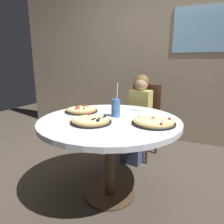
{
  "coord_description": "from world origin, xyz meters",
  "views": [
    {
      "loc": [
        0.74,
        -1.53,
        1.23
      ],
      "look_at": [
        0.0,
        0.05,
        0.8
      ],
      "focal_mm": 32.54,
      "sensor_mm": 36.0,
      "label": 1
    }
  ],
  "objects_px": {
    "pizza_veggie": "(91,121)",
    "pizza_pepperoni": "(81,110)",
    "pizza_cheese": "(154,122)",
    "dining_table": "(110,129)",
    "chair_wooden": "(143,116)",
    "plate_small": "(140,109)",
    "diner_child": "(138,123)",
    "soda_cup": "(116,108)"
  },
  "relations": [
    {
      "from": "pizza_veggie",
      "to": "plate_small",
      "type": "xyz_separation_m",
      "value": [
        0.22,
        0.63,
        -0.01
      ]
    },
    {
      "from": "dining_table",
      "to": "chair_wooden",
      "type": "xyz_separation_m",
      "value": [
        0.01,
        1.02,
        -0.12
      ]
    },
    {
      "from": "chair_wooden",
      "to": "pizza_cheese",
      "type": "bearing_deg",
      "value": -69.64
    },
    {
      "from": "chair_wooden",
      "to": "plate_small",
      "type": "height_order",
      "value": "chair_wooden"
    },
    {
      "from": "diner_child",
      "to": "soda_cup",
      "type": "relative_size",
      "value": 3.51
    },
    {
      "from": "dining_table",
      "to": "diner_child",
      "type": "bearing_deg",
      "value": 90.62
    },
    {
      "from": "soda_cup",
      "to": "dining_table",
      "type": "bearing_deg",
      "value": -99.71
    },
    {
      "from": "dining_table",
      "to": "diner_child",
      "type": "distance_m",
      "value": 0.85
    },
    {
      "from": "pizza_veggie",
      "to": "pizza_cheese",
      "type": "relative_size",
      "value": 0.97
    },
    {
      "from": "pizza_pepperoni",
      "to": "dining_table",
      "type": "bearing_deg",
      "value": -17.64
    },
    {
      "from": "diner_child",
      "to": "plate_small",
      "type": "relative_size",
      "value": 6.01
    },
    {
      "from": "chair_wooden",
      "to": "pizza_veggie",
      "type": "xyz_separation_m",
      "value": [
        -0.1,
        -1.18,
        0.24
      ]
    },
    {
      "from": "diner_child",
      "to": "pizza_cheese",
      "type": "bearing_deg",
      "value": -64.49
    },
    {
      "from": "dining_table",
      "to": "pizza_cheese",
      "type": "distance_m",
      "value": 0.4
    },
    {
      "from": "soda_cup",
      "to": "plate_small",
      "type": "bearing_deg",
      "value": 71.84
    },
    {
      "from": "diner_child",
      "to": "pizza_cheese",
      "type": "xyz_separation_m",
      "value": [
        0.39,
        -0.82,
        0.28
      ]
    },
    {
      "from": "pizza_veggie",
      "to": "pizza_pepperoni",
      "type": "bearing_deg",
      "value": 134.85
    },
    {
      "from": "chair_wooden",
      "to": "pizza_veggie",
      "type": "relative_size",
      "value": 2.81
    },
    {
      "from": "dining_table",
      "to": "chair_wooden",
      "type": "distance_m",
      "value": 1.02
    },
    {
      "from": "pizza_cheese",
      "to": "plate_small",
      "type": "relative_size",
      "value": 1.93
    },
    {
      "from": "pizza_cheese",
      "to": "pizza_pepperoni",
      "type": "xyz_separation_m",
      "value": [
        -0.75,
        0.11,
        0.0
      ]
    },
    {
      "from": "soda_cup",
      "to": "plate_small",
      "type": "height_order",
      "value": "soda_cup"
    },
    {
      "from": "diner_child",
      "to": "soda_cup",
      "type": "distance_m",
      "value": 0.82
    },
    {
      "from": "dining_table",
      "to": "pizza_veggie",
      "type": "height_order",
      "value": "pizza_veggie"
    },
    {
      "from": "pizza_veggie",
      "to": "chair_wooden",
      "type": "bearing_deg",
      "value": 85.29
    },
    {
      "from": "pizza_veggie",
      "to": "pizza_pepperoni",
      "type": "relative_size",
      "value": 1.05
    },
    {
      "from": "diner_child",
      "to": "pizza_pepperoni",
      "type": "height_order",
      "value": "diner_child"
    },
    {
      "from": "pizza_pepperoni",
      "to": "soda_cup",
      "type": "xyz_separation_m",
      "value": [
        0.39,
        -0.02,
        0.06
      ]
    },
    {
      "from": "dining_table",
      "to": "plate_small",
      "type": "height_order",
      "value": "plate_small"
    },
    {
      "from": "pizza_veggie",
      "to": "diner_child",
      "type": "bearing_deg",
      "value": 85.57
    },
    {
      "from": "pizza_pepperoni",
      "to": "pizza_veggie",
      "type": "bearing_deg",
      "value": -45.15
    },
    {
      "from": "plate_small",
      "to": "pizza_veggie",
      "type": "bearing_deg",
      "value": -109.55
    },
    {
      "from": "chair_wooden",
      "to": "plate_small",
      "type": "xyz_separation_m",
      "value": [
        0.13,
        -0.56,
        0.22
      ]
    },
    {
      "from": "dining_table",
      "to": "pizza_pepperoni",
      "type": "height_order",
      "value": "pizza_pepperoni"
    },
    {
      "from": "pizza_pepperoni",
      "to": "soda_cup",
      "type": "relative_size",
      "value": 1.05
    },
    {
      "from": "dining_table",
      "to": "soda_cup",
      "type": "relative_size",
      "value": 3.98
    },
    {
      "from": "dining_table",
      "to": "diner_child",
      "type": "xyz_separation_m",
      "value": [
        -0.01,
        0.83,
        -0.17
      ]
    },
    {
      "from": "chair_wooden",
      "to": "pizza_pepperoni",
      "type": "xyz_separation_m",
      "value": [
        -0.38,
        -0.9,
        0.24
      ]
    },
    {
      "from": "dining_table",
      "to": "plate_small",
      "type": "relative_size",
      "value": 6.81
    },
    {
      "from": "pizza_pepperoni",
      "to": "plate_small",
      "type": "bearing_deg",
      "value": 34.13
    },
    {
      "from": "pizza_pepperoni",
      "to": "plate_small",
      "type": "xyz_separation_m",
      "value": [
        0.51,
        0.34,
        -0.01
      ]
    },
    {
      "from": "pizza_cheese",
      "to": "plate_small",
      "type": "bearing_deg",
      "value": 118.83
    }
  ]
}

